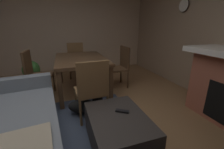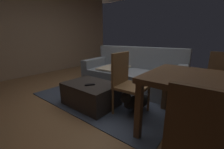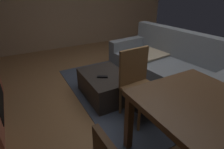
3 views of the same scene
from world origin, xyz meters
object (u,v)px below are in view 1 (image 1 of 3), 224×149
wall_clock (184,5)px  ottoman_coffee_table (118,130)px  dining_chair_west (92,88)px  potted_plant (31,71)px  dining_chair_north (35,72)px  tv_remote (122,111)px  dining_chair_south (120,64)px  dining_table (81,61)px  small_dog (86,105)px  dining_chair_east (76,58)px

wall_clock → ottoman_coffee_table: bearing=125.3°
dining_chair_west → potted_plant: bearing=29.4°
dining_chair_west → dining_chair_north: 1.45m
tv_remote → dining_chair_south: dining_chair_south is taller
dining_chair_west → potted_plant: 2.31m
dining_table → wall_clock: wall_clock is taller
dining_table → potted_plant: bearing=51.9°
dining_chair_north → wall_clock: 3.38m
small_dog → potted_plant: bearing=29.2°
dining_chair_west → wall_clock: wall_clock is taller
dining_chair_west → tv_remote: bearing=-154.4°
dining_chair_north → potted_plant: 0.93m
dining_chair_south → wall_clock: wall_clock is taller
tv_remote → dining_chair_north: dining_chair_north is taller
ottoman_coffee_table → small_dog: ottoman_coffee_table is taller
tv_remote → dining_chair_west: size_ratio=0.17×
dining_chair_north → potted_plant: dining_chair_north is taller
dining_chair_south → wall_clock: 1.86m
dining_chair_east → wall_clock: wall_clock is taller
dining_chair_east → dining_chair_south: bearing=-141.5°
dining_table → dining_chair_west: 1.13m
dining_table → potted_plant: (0.88, 1.13, -0.35)m
dining_table → dining_chair_north: (0.01, 0.89, -0.14)m
dining_chair_south → ottoman_coffee_table: bearing=157.7°
dining_chair_south → potted_plant: dining_chair_south is taller
ottoman_coffee_table → dining_chair_east: dining_chair_east is taller
potted_plant → small_dog: potted_plant is taller
dining_chair_north → wall_clock: (-0.29, -3.12, 1.27)m
dining_chair_north → dining_chair_east: bearing=-38.7°
dining_chair_north → small_dog: bearing=-140.9°
dining_table → dining_chair_west: bearing=-179.7°
potted_plant → wall_clock: bearing=-109.1°
wall_clock → potted_plant: bearing=70.9°
tv_remote → dining_chair_east: bearing=38.7°
dining_chair_south → dining_chair_east: bearing=38.5°
ottoman_coffee_table → tv_remote: 0.23m
dining_chair_east → dining_chair_south: size_ratio=1.00×
tv_remote → potted_plant: 2.90m
dining_chair_south → dining_chair_west: bearing=141.8°
ottoman_coffee_table → tv_remote: bearing=-51.1°
ottoman_coffee_table → potted_plant: bearing=26.7°
potted_plant → wall_clock: (-1.16, -3.35, 1.48)m
potted_plant → dining_chair_east: bearing=-77.8°
dining_chair_north → small_dog: 1.34m
potted_plant → small_dog: bearing=-150.8°
dining_chair_north → wall_clock: wall_clock is taller
ottoman_coffee_table → dining_table: 1.79m
dining_chair_east → dining_chair_north: same height
dining_chair_north → dining_chair_south: bearing=-90.2°
tv_remote → small_dog: tv_remote is taller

